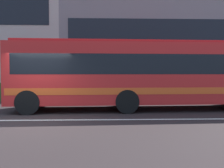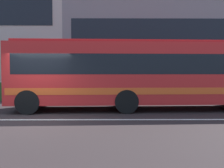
# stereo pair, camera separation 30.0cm
# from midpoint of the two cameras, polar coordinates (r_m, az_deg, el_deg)

# --- Properties ---
(ground_plane) EXTENTS (160.00, 160.00, 0.00)m
(ground_plane) POSITION_cam_midpoint_polar(r_m,az_deg,el_deg) (9.13, -18.13, -8.20)
(ground_plane) COLOR #2D2324
(lane_centre_line) EXTENTS (60.00, 0.16, 0.01)m
(lane_centre_line) POSITION_cam_midpoint_polar(r_m,az_deg,el_deg) (9.13, -18.13, -8.17)
(lane_centre_line) COLOR silver
(lane_centre_line) RESTS_ON ground_plane
(hedge_row_far) EXTENTS (12.23, 1.10, 1.09)m
(hedge_row_far) POSITION_cam_midpoint_polar(r_m,az_deg,el_deg) (16.21, -23.21, -1.65)
(hedge_row_far) COLOR #255627
(hedge_row_far) RESTS_ON ground_plane
(apartment_block_right) EXTENTS (18.76, 10.46, 9.16)m
(apartment_block_right) POSITION_cam_midpoint_polar(r_m,az_deg,el_deg) (25.81, 12.14, 8.99)
(apartment_block_right) COLOR gray
(apartment_block_right) RESTS_ON ground_plane
(transit_bus) EXTENTS (11.72, 2.99, 3.12)m
(transit_bus) POSITION_cam_midpoint_polar(r_m,az_deg,el_deg) (11.15, 7.35, 2.75)
(transit_bus) COLOR red
(transit_bus) RESTS_ON ground_plane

